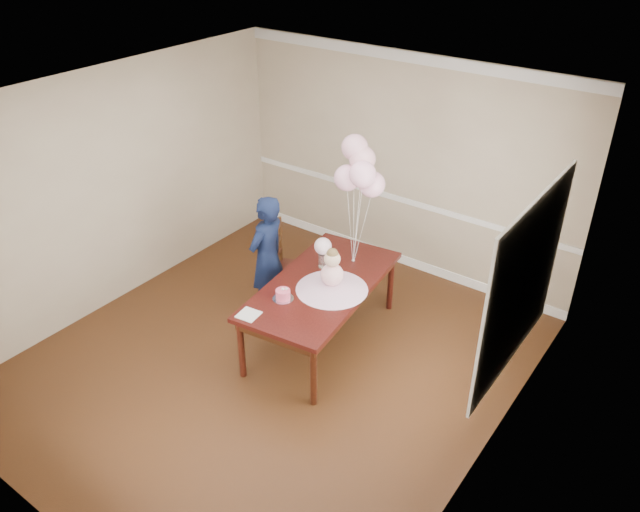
{
  "coord_description": "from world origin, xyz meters",
  "views": [
    {
      "loc": [
        3.35,
        -3.78,
        4.26
      ],
      "look_at": [
        0.18,
        0.58,
        1.05
      ],
      "focal_mm": 35.0,
      "sensor_mm": 36.0,
      "label": 1
    }
  ],
  "objects_px": {
    "birthday_cake": "(283,294)",
    "woman": "(267,258)",
    "dining_table_top": "(322,285)",
    "dining_chair_seat": "(293,272)"
  },
  "relations": [
    {
      "from": "dining_table_top",
      "to": "woman",
      "type": "relative_size",
      "value": 1.32
    },
    {
      "from": "birthday_cake",
      "to": "woman",
      "type": "height_order",
      "value": "woman"
    },
    {
      "from": "dining_table_top",
      "to": "dining_chair_seat",
      "type": "xyz_separation_m",
      "value": [
        -0.65,
        0.33,
        -0.25
      ]
    },
    {
      "from": "dining_table_top",
      "to": "woman",
      "type": "xyz_separation_m",
      "value": [
        -0.78,
        0.05,
        0.03
      ]
    },
    {
      "from": "dining_table_top",
      "to": "woman",
      "type": "height_order",
      "value": "woman"
    },
    {
      "from": "birthday_cake",
      "to": "woman",
      "type": "distance_m",
      "value": 0.82
    },
    {
      "from": "dining_table_top",
      "to": "birthday_cake",
      "type": "distance_m",
      "value": 0.49
    },
    {
      "from": "dining_table_top",
      "to": "dining_chair_seat",
      "type": "relative_size",
      "value": 4.33
    },
    {
      "from": "woman",
      "to": "dining_table_top",
      "type": "bearing_deg",
      "value": 84.68
    },
    {
      "from": "dining_chair_seat",
      "to": "dining_table_top",
      "type": "bearing_deg",
      "value": -47.09
    }
  ]
}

